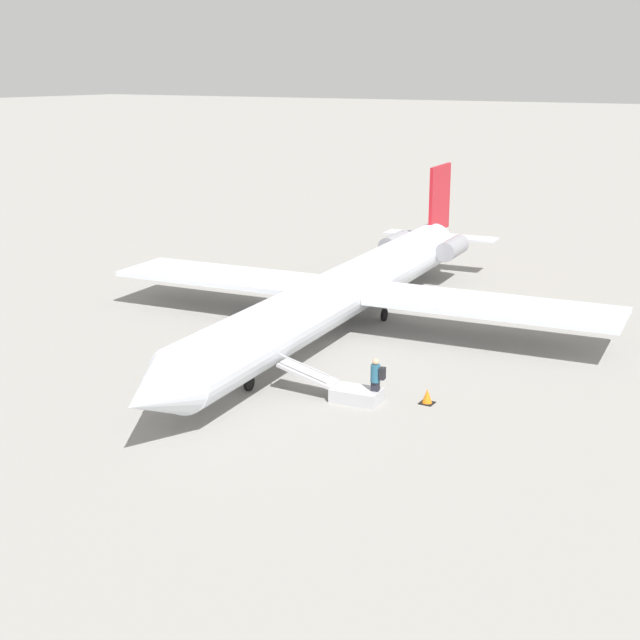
% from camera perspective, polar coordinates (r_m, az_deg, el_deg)
% --- Properties ---
extents(ground_plane, '(600.00, 600.00, 0.00)m').
position_cam_1_polar(ground_plane, '(41.60, 1.38, -0.77)').
color(ground_plane, gray).
extents(airplane_main, '(32.65, 25.14, 6.40)m').
position_cam_1_polar(airplane_main, '(41.94, 1.92, 2.06)').
color(airplane_main, silver).
rests_on(airplane_main, ground).
extents(boarding_stairs, '(1.42, 4.09, 1.63)m').
position_cam_1_polar(boarding_stairs, '(33.08, 1.70, -4.54)').
color(boarding_stairs, '#B2B2B7').
rests_on(boarding_stairs, ground).
extents(passenger, '(0.36, 0.55, 1.74)m').
position_cam_1_polar(passenger, '(32.54, 3.62, -3.72)').
color(passenger, '#23232D').
rests_on(passenger, ground).
extents(traffic_cone_near_stairs, '(0.51, 0.51, 0.56)m').
position_cam_1_polar(traffic_cone_near_stairs, '(33.00, 6.87, -4.90)').
color(traffic_cone_near_stairs, black).
rests_on(traffic_cone_near_stairs, ground).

